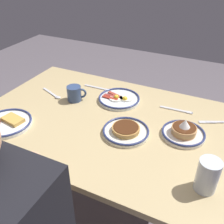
{
  "coord_description": "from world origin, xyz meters",
  "views": [
    {
      "loc": [
        -0.53,
        0.98,
        1.5
      ],
      "look_at": [
        -0.04,
        -0.04,
        0.76
      ],
      "focal_mm": 41.04,
      "sensor_mm": 36.0,
      "label": 1
    }
  ],
  "objects_px": {
    "plate_near_main": "(119,99)",
    "plate_center_pancakes": "(184,132)",
    "plate_far_side": "(126,131)",
    "plate_far_companion": "(7,123)",
    "fork_far": "(176,110)",
    "butter_knife": "(220,122)",
    "fork_near": "(97,88)",
    "tea_spoon": "(54,95)",
    "coffee_mug": "(75,93)",
    "drinking_glass": "(207,177)"
  },
  "relations": [
    {
      "from": "plate_near_main",
      "to": "plate_center_pancakes",
      "type": "bearing_deg",
      "value": 157.95
    },
    {
      "from": "plate_near_main",
      "to": "plate_far_side",
      "type": "relative_size",
      "value": 1.07
    },
    {
      "from": "plate_far_companion",
      "to": "fork_far",
      "type": "distance_m",
      "value": 0.9
    },
    {
      "from": "plate_near_main",
      "to": "plate_center_pancakes",
      "type": "height_order",
      "value": "plate_center_pancakes"
    },
    {
      "from": "plate_far_companion",
      "to": "butter_knife",
      "type": "xyz_separation_m",
      "value": [
        -0.97,
        -0.49,
        -0.01
      ]
    },
    {
      "from": "fork_near",
      "to": "butter_knife",
      "type": "xyz_separation_m",
      "value": [
        -0.75,
        0.06,
        -0.0
      ]
    },
    {
      "from": "plate_near_main",
      "to": "tea_spoon",
      "type": "bearing_deg",
      "value": 16.91
    },
    {
      "from": "fork_far",
      "to": "plate_center_pancakes",
      "type": "bearing_deg",
      "value": 111.75
    },
    {
      "from": "plate_near_main",
      "to": "plate_far_side",
      "type": "distance_m",
      "value": 0.31
    },
    {
      "from": "coffee_mug",
      "to": "fork_far",
      "type": "relative_size",
      "value": 0.59
    },
    {
      "from": "plate_far_side",
      "to": "tea_spoon",
      "type": "xyz_separation_m",
      "value": [
        0.54,
        -0.15,
        -0.01
      ]
    },
    {
      "from": "drinking_glass",
      "to": "fork_far",
      "type": "xyz_separation_m",
      "value": [
        0.23,
        -0.49,
        -0.06
      ]
    },
    {
      "from": "plate_near_main",
      "to": "fork_far",
      "type": "bearing_deg",
      "value": -172.8
    },
    {
      "from": "drinking_glass",
      "to": "coffee_mug",
      "type": "bearing_deg",
      "value": -23.49
    },
    {
      "from": "fork_far",
      "to": "tea_spoon",
      "type": "relative_size",
      "value": 1.04
    },
    {
      "from": "coffee_mug",
      "to": "fork_near",
      "type": "height_order",
      "value": "coffee_mug"
    },
    {
      "from": "fork_near",
      "to": "fork_far",
      "type": "height_order",
      "value": "same"
    },
    {
      "from": "plate_far_side",
      "to": "tea_spoon",
      "type": "height_order",
      "value": "plate_far_side"
    },
    {
      "from": "drinking_glass",
      "to": "tea_spoon",
      "type": "relative_size",
      "value": 0.78
    },
    {
      "from": "coffee_mug",
      "to": "drinking_glass",
      "type": "xyz_separation_m",
      "value": [
        -0.79,
        0.34,
        0.02
      ]
    },
    {
      "from": "plate_far_companion",
      "to": "coffee_mug",
      "type": "xyz_separation_m",
      "value": [
        -0.18,
        -0.36,
        0.03
      ]
    },
    {
      "from": "fork_far",
      "to": "tea_spoon",
      "type": "height_order",
      "value": "tea_spoon"
    },
    {
      "from": "plate_far_companion",
      "to": "fork_near",
      "type": "distance_m",
      "value": 0.59
    },
    {
      "from": "plate_far_side",
      "to": "fork_near",
      "type": "xyz_separation_m",
      "value": [
        0.35,
        -0.35,
        -0.01
      ]
    },
    {
      "from": "butter_knife",
      "to": "drinking_glass",
      "type": "bearing_deg",
      "value": 89.5
    },
    {
      "from": "plate_near_main",
      "to": "butter_knife",
      "type": "relative_size",
      "value": 1.2
    },
    {
      "from": "plate_far_side",
      "to": "coffee_mug",
      "type": "xyz_separation_m",
      "value": [
        0.39,
        -0.16,
        0.03
      ]
    },
    {
      "from": "drinking_glass",
      "to": "fork_near",
      "type": "bearing_deg",
      "value": -35.5
    },
    {
      "from": "plate_near_main",
      "to": "plate_far_companion",
      "type": "height_order",
      "value": "plate_far_companion"
    },
    {
      "from": "plate_center_pancakes",
      "to": "fork_near",
      "type": "xyz_separation_m",
      "value": [
        0.6,
        -0.25,
        -0.02
      ]
    },
    {
      "from": "butter_knife",
      "to": "tea_spoon",
      "type": "xyz_separation_m",
      "value": [
        0.94,
        0.14,
        0.0
      ]
    },
    {
      "from": "plate_near_main",
      "to": "plate_far_side",
      "type": "height_order",
      "value": "plate_far_side"
    },
    {
      "from": "plate_far_side",
      "to": "drinking_glass",
      "type": "xyz_separation_m",
      "value": [
        -0.4,
        0.18,
        0.04
      ]
    },
    {
      "from": "plate_near_main",
      "to": "tea_spoon",
      "type": "height_order",
      "value": "plate_near_main"
    },
    {
      "from": "plate_far_companion",
      "to": "tea_spoon",
      "type": "relative_size",
      "value": 1.43
    },
    {
      "from": "butter_knife",
      "to": "plate_far_side",
      "type": "bearing_deg",
      "value": 36.2
    },
    {
      "from": "plate_far_side",
      "to": "butter_knife",
      "type": "height_order",
      "value": "plate_far_side"
    },
    {
      "from": "plate_far_side",
      "to": "coffee_mug",
      "type": "distance_m",
      "value": 0.43
    },
    {
      "from": "drinking_glass",
      "to": "fork_far",
      "type": "distance_m",
      "value": 0.54
    },
    {
      "from": "plate_center_pancakes",
      "to": "fork_near",
      "type": "height_order",
      "value": "plate_center_pancakes"
    },
    {
      "from": "coffee_mug",
      "to": "butter_knife",
      "type": "xyz_separation_m",
      "value": [
        -0.8,
        -0.13,
        -0.04
      ]
    },
    {
      "from": "fork_far",
      "to": "tea_spoon",
      "type": "distance_m",
      "value": 0.73
    },
    {
      "from": "coffee_mug",
      "to": "fork_far",
      "type": "distance_m",
      "value": 0.59
    },
    {
      "from": "plate_center_pancakes",
      "to": "fork_far",
      "type": "xyz_separation_m",
      "value": [
        0.08,
        -0.21,
        -0.02
      ]
    },
    {
      "from": "plate_far_companion",
      "to": "fork_far",
      "type": "xyz_separation_m",
      "value": [
        -0.74,
        -0.51,
        -0.01
      ]
    },
    {
      "from": "plate_far_side",
      "to": "plate_center_pancakes",
      "type": "bearing_deg",
      "value": -157.88
    },
    {
      "from": "plate_center_pancakes",
      "to": "tea_spoon",
      "type": "height_order",
      "value": "plate_center_pancakes"
    },
    {
      "from": "butter_knife",
      "to": "coffee_mug",
      "type": "bearing_deg",
      "value": 9.23
    },
    {
      "from": "plate_center_pancakes",
      "to": "plate_far_side",
      "type": "bearing_deg",
      "value": 22.12
    },
    {
      "from": "coffee_mug",
      "to": "plate_far_side",
      "type": "bearing_deg",
      "value": 157.4
    }
  ]
}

